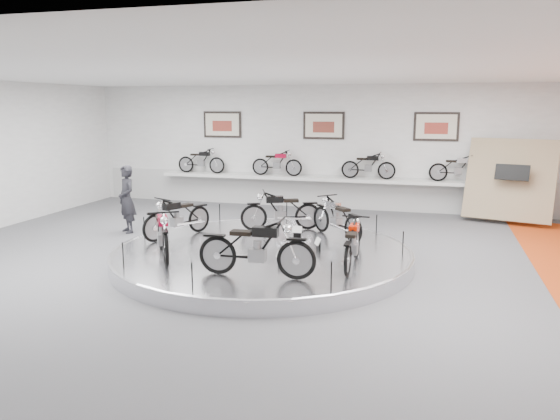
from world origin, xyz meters
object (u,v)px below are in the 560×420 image
(bike_a, at_px, (337,217))
(bike_b, at_px, (281,210))
(bike_c, at_px, (177,217))
(bike_d, at_px, (163,233))
(display_platform, at_px, (263,255))
(visitor, at_px, (127,199))
(bike_e, at_px, (256,248))
(shelf, at_px, (321,179))
(bike_f, at_px, (353,243))

(bike_a, relative_size, bike_b, 0.96)
(bike_c, height_order, bike_d, bike_d)
(display_platform, xyz_separation_m, bike_c, (-2.24, 0.50, 0.64))
(bike_b, height_order, visitor, visitor)
(bike_c, bearing_deg, bike_d, 41.84)
(bike_e, xyz_separation_m, visitor, (-4.80, 3.66, 0.06))
(bike_a, height_order, visitor, visitor)
(display_platform, xyz_separation_m, bike_e, (0.48, -1.90, 0.69))
(shelf, xyz_separation_m, bike_b, (-0.09, -4.57, -0.20))
(bike_a, height_order, bike_e, bike_e)
(shelf, xyz_separation_m, bike_d, (-1.73, -7.59, -0.18))
(bike_b, xyz_separation_m, bike_d, (-1.64, -3.02, 0.02))
(bike_b, height_order, bike_c, bike_b)
(bike_a, bearing_deg, shelf, -29.41)
(display_platform, relative_size, bike_e, 3.48)
(display_platform, height_order, bike_e, bike_e)
(bike_c, height_order, bike_e, bike_e)
(display_platform, distance_m, bike_a, 2.09)
(bike_e, bearing_deg, visitor, 140.23)
(shelf, height_order, visitor, visitor)
(shelf, distance_m, bike_d, 7.79)
(bike_e, bearing_deg, bike_b, 96.33)
(bike_b, distance_m, bike_e, 3.78)
(bike_f, bearing_deg, bike_c, 72.75)
(visitor, bearing_deg, bike_f, 16.72)
(display_platform, bearing_deg, bike_b, 92.90)
(bike_f, bearing_deg, display_platform, 68.23)
(bike_b, bearing_deg, bike_e, 76.63)
(bike_a, height_order, bike_d, bike_d)
(bike_d, bearing_deg, shelf, 135.35)
(bike_e, bearing_deg, bike_f, 32.47)
(bike_f, height_order, visitor, visitor)
(display_platform, xyz_separation_m, visitor, (-4.31, 1.76, 0.75))
(display_platform, relative_size, shelf, 0.58)
(shelf, distance_m, visitor, 6.34)
(bike_d, height_order, bike_e, bike_e)
(bike_a, distance_m, visitor, 5.68)
(shelf, distance_m, bike_a, 5.13)
(shelf, relative_size, bike_c, 6.65)
(bike_c, distance_m, visitor, 2.43)
(bike_f, bearing_deg, visitor, 67.76)
(bike_f, distance_m, visitor, 6.86)
(bike_a, xyz_separation_m, bike_f, (0.69, -2.27, -0.02))
(bike_a, relative_size, bike_d, 0.92)
(bike_a, relative_size, bike_e, 0.88)
(shelf, bearing_deg, bike_b, -91.16)
(bike_c, distance_m, bike_d, 1.77)
(bike_a, distance_m, bike_e, 3.47)
(bike_b, bearing_deg, display_platform, 70.76)
(display_platform, height_order, bike_d, bike_d)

